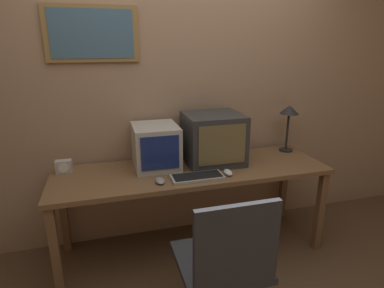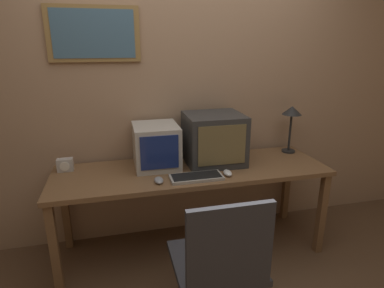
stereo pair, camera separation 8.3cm
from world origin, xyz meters
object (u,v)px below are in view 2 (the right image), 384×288
at_px(keyboard_main, 196,177).
at_px(desk_lamp, 292,115).
at_px(mouse_far_corner, 159,180).
at_px(desk_clock, 65,165).
at_px(monitor_right, 214,139).
at_px(mouse_near_keyboard, 228,173).
at_px(office_chair, 218,277).
at_px(monitor_left, 156,146).

height_order(keyboard_main, desk_lamp, desk_lamp).
xyz_separation_m(mouse_far_corner, desk_lamp, (1.23, 0.38, 0.32)).
bearing_deg(desk_clock, mouse_far_corner, -29.83).
relative_size(mouse_far_corner, desk_lamp, 0.26).
xyz_separation_m(monitor_right, desk_clock, (-1.16, 0.09, -0.15)).
bearing_deg(mouse_near_keyboard, mouse_far_corner, -179.59).
bearing_deg(office_chair, desk_lamp, 45.86).
bearing_deg(desk_clock, desk_lamp, 0.03).
xyz_separation_m(monitor_left, mouse_far_corner, (-0.03, -0.32, -0.15)).
relative_size(mouse_far_corner, office_chair, 0.12).
distance_m(monitor_right, desk_clock, 1.17).
bearing_deg(desk_lamp, mouse_far_corner, -162.74).
distance_m(keyboard_main, desk_lamp, 1.08).
height_order(monitor_left, mouse_near_keyboard, monitor_left).
bearing_deg(office_chair, keyboard_main, 86.99).
height_order(keyboard_main, desk_clock, desk_clock).
bearing_deg(keyboard_main, desk_clock, 157.92).
xyz_separation_m(monitor_right, office_chair, (-0.25, -0.93, -0.54)).
distance_m(monitor_right, office_chair, 1.11).
height_order(keyboard_main, mouse_far_corner, mouse_far_corner).
distance_m(desk_clock, desk_lamp, 1.92).
bearing_deg(keyboard_main, monitor_right, 53.07).
relative_size(keyboard_main, desk_clock, 3.28).
relative_size(keyboard_main, office_chair, 0.41).
bearing_deg(monitor_left, mouse_near_keyboard, -33.61).
bearing_deg(monitor_right, mouse_near_keyboard, -86.29).
distance_m(monitor_left, desk_clock, 0.71).
xyz_separation_m(monitor_left, desk_clock, (-0.69, 0.06, -0.12)).
bearing_deg(keyboard_main, monitor_left, 126.90).
height_order(monitor_left, desk_clock, monitor_left).
height_order(monitor_right, desk_lamp, desk_lamp).
relative_size(monitor_right, mouse_near_keyboard, 4.40).
bearing_deg(monitor_right, monitor_left, 176.29).
distance_m(monitor_left, mouse_far_corner, 0.36).
bearing_deg(keyboard_main, office_chair, -93.01).
bearing_deg(keyboard_main, desk_lamp, 21.74).
height_order(mouse_near_keyboard, mouse_far_corner, mouse_near_keyboard).
bearing_deg(office_chair, mouse_far_corner, 110.60).
xyz_separation_m(desk_clock, office_chair, (0.90, -1.02, -0.38)).
bearing_deg(mouse_near_keyboard, keyboard_main, -179.29).
xyz_separation_m(monitor_left, office_chair, (0.21, -0.96, -0.50)).
xyz_separation_m(monitor_left, keyboard_main, (0.24, -0.32, -0.15)).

